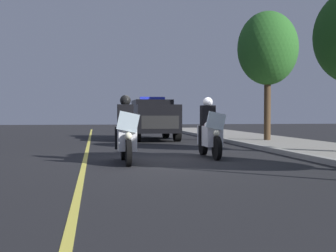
# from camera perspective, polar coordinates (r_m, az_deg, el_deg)

# --- Properties ---
(ground_plane) EXTENTS (80.00, 80.00, 0.00)m
(ground_plane) POSITION_cam_1_polar(r_m,az_deg,el_deg) (12.24, 0.23, -4.25)
(ground_plane) COLOR black
(curb_strip) EXTENTS (48.00, 0.24, 0.15)m
(curb_strip) POSITION_cam_1_polar(r_m,az_deg,el_deg) (13.34, 16.02, -3.51)
(curb_strip) COLOR #9E9B93
(curb_strip) RESTS_ON ground
(lane_stripe_center) EXTENTS (48.00, 0.12, 0.01)m
(lane_stripe_center) POSITION_cam_1_polar(r_m,az_deg,el_deg) (12.08, -10.51, -4.34)
(lane_stripe_center) COLOR #E0D14C
(lane_stripe_center) RESTS_ON ground
(police_motorcycle_lead_left) EXTENTS (2.14, 0.56, 1.72)m
(police_motorcycle_lead_left) POSITION_cam_1_polar(r_m,az_deg,el_deg) (11.34, -5.36, -1.18)
(police_motorcycle_lead_left) COLOR black
(police_motorcycle_lead_left) RESTS_ON ground
(police_motorcycle_lead_right) EXTENTS (2.14, 0.56, 1.72)m
(police_motorcycle_lead_right) POSITION_cam_1_polar(r_m,az_deg,el_deg) (12.75, 5.29, -0.88)
(police_motorcycle_lead_right) COLOR black
(police_motorcycle_lead_right) RESTS_ON ground
(police_suv) EXTENTS (4.92, 2.11, 2.05)m
(police_suv) POSITION_cam_1_polar(r_m,az_deg,el_deg) (21.44, -1.98, 1.10)
(police_suv) COLOR black
(police_suv) RESTS_ON ground
(tree_far_back) EXTENTS (2.62, 2.62, 5.59)m
(tree_far_back) POSITION_cam_1_polar(r_m,az_deg,el_deg) (20.23, 12.55, 9.55)
(tree_far_back) COLOR #42301E
(tree_far_back) RESTS_ON sidewalk_strip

